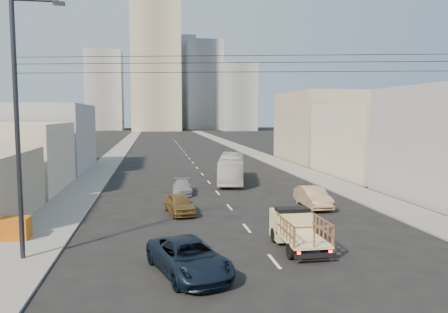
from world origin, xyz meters
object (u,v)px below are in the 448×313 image
object	(u,v)px
navy_pickup	(189,257)
sedan_grey	(182,187)
city_bus	(232,168)
streetlamp_left	(19,122)
flatbed_pickup	(297,227)
sedan_brown	(180,204)
crate_stack	(12,228)
sedan_tan	(313,197)

from	to	relation	value
navy_pickup	sedan_grey	xyz separation A→B (m)	(0.97, 18.97, -0.15)
city_bus	sedan_grey	bearing A→B (deg)	-121.19
city_bus	streetlamp_left	distance (m)	26.15
flatbed_pickup	sedan_grey	size ratio (longest dim) A/B	1.09
navy_pickup	sedan_brown	distance (m)	11.49
navy_pickup	crate_stack	world-z (taller)	navy_pickup
sedan_tan	streetlamp_left	size ratio (longest dim) A/B	0.38
city_bus	sedan_tan	distance (m)	13.26
city_bus	sedan_brown	xyz separation A→B (m)	(-5.99, -13.22, -0.71)
sedan_tan	sedan_grey	world-z (taller)	sedan_tan
flatbed_pickup	sedan_grey	world-z (taller)	flatbed_pickup
flatbed_pickup	crate_stack	xyz separation A→B (m)	(-14.70, 3.63, -0.40)
flatbed_pickup	streetlamp_left	distance (m)	14.15
sedan_grey	streetlamp_left	bearing A→B (deg)	-114.28
sedan_tan	flatbed_pickup	bearing A→B (deg)	-114.29
sedan_tan	crate_stack	size ratio (longest dim) A/B	2.53
streetlamp_left	flatbed_pickup	bearing A→B (deg)	-0.93
city_bus	sedan_tan	size ratio (longest dim) A/B	2.20
flatbed_pickup	sedan_tan	distance (m)	10.21
sedan_grey	flatbed_pickup	bearing A→B (deg)	-70.37
flatbed_pickup	navy_pickup	size ratio (longest dim) A/B	0.84
navy_pickup	city_bus	world-z (taller)	city_bus
sedan_grey	navy_pickup	bearing A→B (deg)	-89.66
sedan_tan	streetlamp_left	distance (m)	20.43
city_bus	crate_stack	size ratio (longest dim) A/B	5.56
navy_pickup	city_bus	size ratio (longest dim) A/B	0.53
city_bus	sedan_tan	world-z (taller)	city_bus
sedan_brown	crate_stack	bearing A→B (deg)	-160.32
sedan_brown	sedan_tan	distance (m)	9.77
navy_pickup	flatbed_pickup	bearing A→B (deg)	8.91
streetlamp_left	crate_stack	bearing A→B (deg)	115.20
sedan_tan	sedan_brown	bearing A→B (deg)	-176.14
sedan_grey	crate_stack	size ratio (longest dim) A/B	2.24
flatbed_pickup	sedan_tan	bearing A→B (deg)	64.90
navy_pickup	sedan_grey	bearing A→B (deg)	70.21
sedan_brown	sedan_grey	bearing A→B (deg)	75.73
sedan_grey	streetlamp_left	world-z (taller)	streetlamp_left
streetlamp_left	sedan_brown	bearing A→B (deg)	47.98
city_bus	crate_stack	world-z (taller)	city_bus
city_bus	sedan_grey	size ratio (longest dim) A/B	2.48
flatbed_pickup	streetlamp_left	bearing A→B (deg)	179.07
navy_pickup	crate_stack	size ratio (longest dim) A/B	2.92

